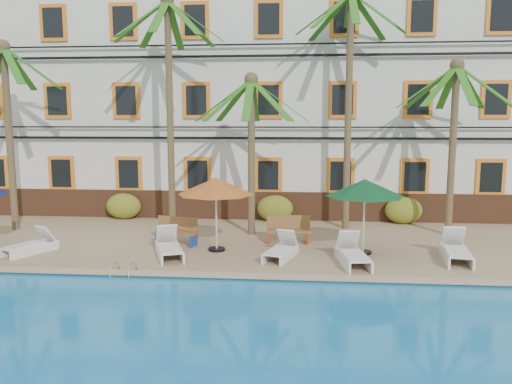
# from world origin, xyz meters

# --- Properties ---
(ground) EXTENTS (100.00, 100.00, 0.00)m
(ground) POSITION_xyz_m (0.00, 0.00, 0.00)
(ground) COLOR #384C23
(ground) RESTS_ON ground
(pool_deck) EXTENTS (30.00, 12.00, 0.25)m
(pool_deck) POSITION_xyz_m (0.00, 5.00, 0.12)
(pool_deck) COLOR tan
(pool_deck) RESTS_ON ground
(pool_coping) EXTENTS (30.00, 0.35, 0.06)m
(pool_coping) POSITION_xyz_m (0.00, -0.90, 0.28)
(pool_coping) COLOR tan
(pool_coping) RESTS_ON pool_deck
(hotel_building) EXTENTS (25.40, 6.44, 10.22)m
(hotel_building) POSITION_xyz_m (0.00, 9.98, 5.37)
(hotel_building) COLOR silver
(hotel_building) RESTS_ON pool_deck
(palm_a) EXTENTS (4.06, 4.06, 7.12)m
(palm_a) POSITION_xyz_m (-8.13, 4.24, 4.85)
(palm_a) COLOR brown
(palm_a) RESTS_ON pool_deck
(palm_b) EXTENTS (4.06, 4.06, 8.75)m
(palm_b) POSITION_xyz_m (-2.05, 4.69, 5.79)
(palm_b) COLOR brown
(palm_b) RESTS_ON pool_deck
(palm_c) EXTENTS (4.06, 4.06, 5.87)m
(palm_c) POSITION_xyz_m (1.05, 4.21, 4.10)
(palm_c) COLOR brown
(palm_c) RESTS_ON pool_deck
(palm_d) EXTENTS (4.06, 4.06, 9.05)m
(palm_d) POSITION_xyz_m (4.61, 5.52, 5.96)
(palm_d) COLOR brown
(palm_d) RESTS_ON pool_deck
(palm_e) EXTENTS (4.06, 4.06, 6.35)m
(palm_e) POSITION_xyz_m (8.27, 4.71, 4.39)
(palm_e) COLOR brown
(palm_e) RESTS_ON pool_deck
(shrub_left) EXTENTS (1.50, 0.90, 1.10)m
(shrub_left) POSITION_xyz_m (-4.66, 6.60, 0.80)
(shrub_left) COLOR #335C1A
(shrub_left) RESTS_ON pool_deck
(shrub_mid) EXTENTS (1.50, 0.90, 1.10)m
(shrub_mid) POSITION_xyz_m (1.81, 6.60, 0.80)
(shrub_mid) COLOR #335C1A
(shrub_mid) RESTS_ON pool_deck
(shrub_right) EXTENTS (1.50, 0.90, 1.10)m
(shrub_right) POSITION_xyz_m (7.04, 6.60, 0.80)
(shrub_right) COLOR #335C1A
(shrub_right) RESTS_ON pool_deck
(umbrella_red) EXTENTS (2.45, 2.45, 2.45)m
(umbrella_red) POSITION_xyz_m (0.15, 1.76, 2.34)
(umbrella_red) COLOR black
(umbrella_red) RESTS_ON pool_deck
(umbrella_green) EXTENTS (2.45, 2.45, 2.45)m
(umbrella_green) POSITION_xyz_m (4.83, 1.79, 2.34)
(umbrella_green) COLOR black
(umbrella_green) RESTS_ON pool_deck
(lounger_b) EXTENTS (1.31, 1.81, 0.81)m
(lounger_b) POSITION_xyz_m (-5.68, 0.94, 0.51)
(lounger_b) COLOR white
(lounger_b) RESTS_ON pool_deck
(lounger_c) EXTENTS (1.35, 2.06, 0.92)m
(lounger_c) POSITION_xyz_m (-1.19, 0.91, 0.55)
(lounger_c) COLOR white
(lounger_c) RESTS_ON pool_deck
(lounger_d) EXTENTS (1.10, 1.83, 0.82)m
(lounger_d) POSITION_xyz_m (2.27, 1.02, 0.51)
(lounger_d) COLOR white
(lounger_d) RESTS_ON pool_deck
(lounger_e) EXTENTS (0.94, 2.01, 0.91)m
(lounger_e) POSITION_xyz_m (4.37, 0.58, 0.55)
(lounger_e) COLOR white
(lounger_e) RESTS_ON pool_deck
(lounger_f) EXTENTS (0.99, 2.09, 0.95)m
(lounger_f) POSITION_xyz_m (7.51, 1.23, 0.56)
(lounger_f) COLOR white
(lounger_f) RESTS_ON pool_deck
(bench_left) EXTENTS (1.57, 0.88, 0.93)m
(bench_left) POSITION_xyz_m (-1.30, 2.44, 0.72)
(bench_left) COLOR olive
(bench_left) RESTS_ON pool_deck
(bench_right) EXTENTS (1.52, 0.56, 0.93)m
(bench_right) POSITION_xyz_m (2.44, 3.02, 0.72)
(bench_right) COLOR olive
(bench_right) RESTS_ON pool_deck
(pool_ladder) EXTENTS (0.54, 0.74, 0.74)m
(pool_ladder) POSITION_xyz_m (-1.95, -1.00, 0.25)
(pool_ladder) COLOR silver
(pool_ladder) RESTS_ON ground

